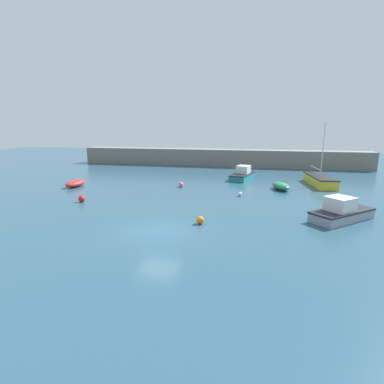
{
  "coord_description": "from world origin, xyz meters",
  "views": [
    {
      "loc": [
        5.7,
        -16.55,
        6.41
      ],
      "look_at": [
        0.33,
        8.5,
        0.63
      ],
      "focal_mm": 28.0,
      "sensor_mm": 36.0,
      "label": 1
    }
  ],
  "objects_px": {
    "mooring_buoy_red": "(82,199)",
    "mooring_buoy_white": "(240,194)",
    "motorboat_grey_hull": "(341,212)",
    "open_tender_yellow": "(281,186)",
    "sailboat_tall_mast": "(320,180)",
    "mooring_buoy_orange": "(200,220)",
    "mooring_buoy_pink": "(181,185)",
    "rowboat_blue_near": "(75,183)",
    "motorboat_with_cabin": "(243,174)"
  },
  "relations": [
    {
      "from": "motorboat_grey_hull",
      "to": "mooring_buoy_red",
      "type": "relative_size",
      "value": 8.66
    },
    {
      "from": "mooring_buoy_white",
      "to": "mooring_buoy_orange",
      "type": "relative_size",
      "value": 0.74
    },
    {
      "from": "motorboat_with_cabin",
      "to": "motorboat_grey_hull",
      "type": "bearing_deg",
      "value": 41.51
    },
    {
      "from": "motorboat_with_cabin",
      "to": "mooring_buoy_pink",
      "type": "xyz_separation_m",
      "value": [
        -6.08,
        -6.1,
        -0.31
      ]
    },
    {
      "from": "rowboat_blue_near",
      "to": "mooring_buoy_orange",
      "type": "bearing_deg",
      "value": -117.07
    },
    {
      "from": "motorboat_with_cabin",
      "to": "open_tender_yellow",
      "type": "xyz_separation_m",
      "value": [
        4.07,
        -5.24,
        -0.21
      ]
    },
    {
      "from": "sailboat_tall_mast",
      "to": "mooring_buoy_white",
      "type": "distance_m",
      "value": 10.81
    },
    {
      "from": "motorboat_grey_hull",
      "to": "rowboat_blue_near",
      "type": "height_order",
      "value": "motorboat_grey_hull"
    },
    {
      "from": "rowboat_blue_near",
      "to": "mooring_buoy_white",
      "type": "xyz_separation_m",
      "value": [
        17.24,
        -0.68,
        -0.16
      ]
    },
    {
      "from": "sailboat_tall_mast",
      "to": "mooring_buoy_white",
      "type": "relative_size",
      "value": 17.46
    },
    {
      "from": "sailboat_tall_mast",
      "to": "open_tender_yellow",
      "type": "relative_size",
      "value": 2.27
    },
    {
      "from": "mooring_buoy_red",
      "to": "open_tender_yellow",
      "type": "bearing_deg",
      "value": 27.23
    },
    {
      "from": "open_tender_yellow",
      "to": "mooring_buoy_pink",
      "type": "height_order",
      "value": "open_tender_yellow"
    },
    {
      "from": "motorboat_grey_hull",
      "to": "open_tender_yellow",
      "type": "xyz_separation_m",
      "value": [
        -3.29,
        9.41,
        -0.23
      ]
    },
    {
      "from": "motorboat_with_cabin",
      "to": "mooring_buoy_orange",
      "type": "height_order",
      "value": "motorboat_with_cabin"
    },
    {
      "from": "mooring_buoy_white",
      "to": "mooring_buoy_red",
      "type": "bearing_deg",
      "value": -159.01
    },
    {
      "from": "motorboat_with_cabin",
      "to": "motorboat_grey_hull",
      "type": "height_order",
      "value": "motorboat_grey_hull"
    },
    {
      "from": "mooring_buoy_red",
      "to": "sailboat_tall_mast",
      "type": "bearing_deg",
      "value": 29.62
    },
    {
      "from": "motorboat_grey_hull",
      "to": "mooring_buoy_pink",
      "type": "relative_size",
      "value": 9.24
    },
    {
      "from": "mooring_buoy_pink",
      "to": "mooring_buoy_orange",
      "type": "bearing_deg",
      "value": -69.83
    },
    {
      "from": "motorboat_with_cabin",
      "to": "mooring_buoy_pink",
      "type": "relative_size",
      "value": 9.4
    },
    {
      "from": "motorboat_grey_hull",
      "to": "motorboat_with_cabin",
      "type": "bearing_deg",
      "value": 74.56
    },
    {
      "from": "motorboat_with_cabin",
      "to": "mooring_buoy_red",
      "type": "height_order",
      "value": "motorboat_with_cabin"
    },
    {
      "from": "rowboat_blue_near",
      "to": "sailboat_tall_mast",
      "type": "bearing_deg",
      "value": -71.73
    },
    {
      "from": "mooring_buoy_red",
      "to": "mooring_buoy_pink",
      "type": "distance_m",
      "value": 10.28
    },
    {
      "from": "motorboat_with_cabin",
      "to": "mooring_buoy_orange",
      "type": "xyz_separation_m",
      "value": [
        -1.92,
        -17.44,
        -0.31
      ]
    },
    {
      "from": "mooring_buoy_pink",
      "to": "motorboat_with_cabin",
      "type": "bearing_deg",
      "value": 45.1
    },
    {
      "from": "rowboat_blue_near",
      "to": "mooring_buoy_orange",
      "type": "xyz_separation_m",
      "value": [
        15.12,
        -9.18,
        -0.09
      ]
    },
    {
      "from": "mooring_buoy_orange",
      "to": "open_tender_yellow",
      "type": "bearing_deg",
      "value": 63.84
    },
    {
      "from": "sailboat_tall_mast",
      "to": "mooring_buoy_red",
      "type": "bearing_deg",
      "value": -67.97
    },
    {
      "from": "open_tender_yellow",
      "to": "mooring_buoy_orange",
      "type": "height_order",
      "value": "open_tender_yellow"
    },
    {
      "from": "open_tender_yellow",
      "to": "mooring_buoy_pink",
      "type": "bearing_deg",
      "value": -107.66
    },
    {
      "from": "rowboat_blue_near",
      "to": "mooring_buoy_pink",
      "type": "bearing_deg",
      "value": -74.69
    },
    {
      "from": "mooring_buoy_red",
      "to": "mooring_buoy_white",
      "type": "bearing_deg",
      "value": 20.99
    },
    {
      "from": "mooring_buoy_orange",
      "to": "motorboat_grey_hull",
      "type": "bearing_deg",
      "value": 16.71
    },
    {
      "from": "mooring_buoy_pink",
      "to": "rowboat_blue_near",
      "type": "bearing_deg",
      "value": -168.88
    },
    {
      "from": "motorboat_grey_hull",
      "to": "mooring_buoy_orange",
      "type": "bearing_deg",
      "value": 154.6
    },
    {
      "from": "open_tender_yellow",
      "to": "mooring_buoy_red",
      "type": "distance_m",
      "value": 18.95
    },
    {
      "from": "mooring_buoy_white",
      "to": "mooring_buoy_orange",
      "type": "xyz_separation_m",
      "value": [
        -2.11,
        -8.51,
        0.07
      ]
    },
    {
      "from": "sailboat_tall_mast",
      "to": "mooring_buoy_red",
      "type": "relative_size",
      "value": 12.07
    },
    {
      "from": "sailboat_tall_mast",
      "to": "open_tender_yellow",
      "type": "bearing_deg",
      "value": -59.66
    },
    {
      "from": "motorboat_with_cabin",
      "to": "mooring_buoy_pink",
      "type": "height_order",
      "value": "motorboat_with_cabin"
    },
    {
      "from": "motorboat_grey_hull",
      "to": "mooring_buoy_orange",
      "type": "distance_m",
      "value": 9.69
    },
    {
      "from": "sailboat_tall_mast",
      "to": "mooring_buoy_orange",
      "type": "xyz_separation_m",
      "value": [
        -10.3,
        -15.56,
        -0.27
      ]
    },
    {
      "from": "motorboat_grey_hull",
      "to": "mooring_buoy_red",
      "type": "bearing_deg",
      "value": 135.78
    },
    {
      "from": "sailboat_tall_mast",
      "to": "mooring_buoy_pink",
      "type": "relative_size",
      "value": 12.87
    },
    {
      "from": "motorboat_grey_hull",
      "to": "open_tender_yellow",
      "type": "height_order",
      "value": "motorboat_grey_hull"
    },
    {
      "from": "motorboat_with_cabin",
      "to": "open_tender_yellow",
      "type": "height_order",
      "value": "motorboat_with_cabin"
    },
    {
      "from": "mooring_buoy_orange",
      "to": "rowboat_blue_near",
      "type": "bearing_deg",
      "value": 148.73
    },
    {
      "from": "mooring_buoy_orange",
      "to": "mooring_buoy_pink",
      "type": "bearing_deg",
      "value": 110.17
    }
  ]
}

